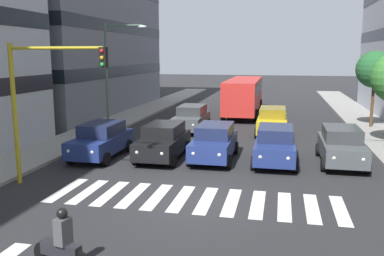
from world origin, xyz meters
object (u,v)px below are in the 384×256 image
object	(u,v)px
car_row2_0	(192,118)
street_lamp_right	(113,66)
car_2	(214,142)
motorcycle_with_rider	(62,245)
car_0	(341,145)
car_4	(101,140)
traffic_light_gantry	(39,92)
car_3	(163,141)
bus_behind_traffic	(244,93)
car_1	(275,145)
street_tree_2	(375,70)
car_row2_1	(272,121)

from	to	relation	value
car_row2_0	street_lamp_right	xyz separation A→B (m)	(4.85, 1.44, 3.48)
car_2	motorcycle_with_rider	world-z (taller)	car_2
car_0	car_4	world-z (taller)	same
car_0	traffic_light_gantry	world-z (taller)	traffic_light_gantry
motorcycle_with_rider	car_0	bearing A→B (deg)	-123.74
car_3	bus_behind_traffic	world-z (taller)	bus_behind_traffic
car_0	car_3	distance (m)	8.44
car_1	car_row2_0	distance (m)	9.12
car_4	car_row2_0	size ratio (longest dim) A/B	1.00
car_1	car_3	distance (m)	5.39
motorcycle_with_rider	car_3	bearing A→B (deg)	-86.62
car_4	bus_behind_traffic	xyz separation A→B (m)	(-5.58, -16.37, 0.97)
car_4	traffic_light_gantry	xyz separation A→B (m)	(0.31, 4.62, 2.79)
car_0	car_4	xyz separation A→B (m)	(11.50, 1.16, 0.00)
car_row2_0	traffic_light_gantry	world-z (taller)	traffic_light_gantry
motorcycle_with_rider	street_lamp_right	xyz separation A→B (m)	(5.69, -16.94, 3.71)
motorcycle_with_rider	car_row2_0	bearing A→B (deg)	-87.37
car_3	motorcycle_with_rider	world-z (taller)	car_3
motorcycle_with_rider	street_tree_2	world-z (taller)	street_tree_2
car_3	car_row2_1	world-z (taller)	same
car_row2_0	motorcycle_with_rider	distance (m)	18.40
motorcycle_with_rider	car_4	bearing A→B (deg)	-70.37
car_0	traffic_light_gantry	distance (m)	13.44
motorcycle_with_rider	bus_behind_traffic	bearing A→B (deg)	-93.93
car_row2_1	street_lamp_right	bearing A→B (deg)	7.82
car_0	car_3	bearing A→B (deg)	5.09
car_4	street_tree_2	world-z (taller)	street_tree_2
traffic_light_gantry	street_tree_2	distance (m)	22.03
car_row2_1	car_0	bearing A→B (deg)	116.35
car_1	car_3	xyz separation A→B (m)	(5.39, 0.29, 0.00)
car_row2_0	street_tree_2	bearing A→B (deg)	-163.57
car_0	car_4	bearing A→B (deg)	5.75
car_4	street_tree_2	bearing A→B (deg)	-142.34
car_row2_0	car_row2_1	size ratio (longest dim) A/B	1.00
car_1	car_4	bearing A→B (deg)	4.73
car_1	bus_behind_traffic	xyz separation A→B (m)	(2.90, -15.67, 0.97)
car_4	bus_behind_traffic	bearing A→B (deg)	-108.81
car_3	street_lamp_right	size ratio (longest dim) A/B	0.65
car_2	street_tree_2	size ratio (longest dim) A/B	0.86
car_1	motorcycle_with_rider	size ratio (longest dim) A/B	2.66
car_2	motorcycle_with_rider	xyz separation A→B (m)	(1.84, 11.18, -0.24)
car_4	motorcycle_with_rider	size ratio (longest dim) A/B	2.66
car_1	motorcycle_with_rider	distance (m)	12.14
car_1	street_lamp_right	xyz separation A→B (m)	(10.44, -5.77, 3.48)
car_0	car_1	world-z (taller)	same
car_row2_0	car_row2_1	xyz separation A→B (m)	(-5.29, 0.05, 0.00)
car_1	motorcycle_with_rider	world-z (taller)	car_1
car_1	car_0	bearing A→B (deg)	-171.41
car_1	car_2	xyz separation A→B (m)	(2.90, -0.01, 0.00)
car_row2_1	street_tree_2	size ratio (longest dim) A/B	0.86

